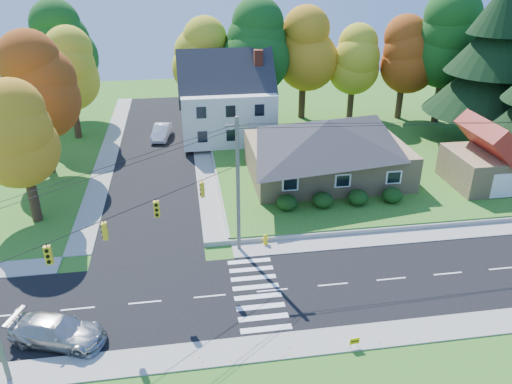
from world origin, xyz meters
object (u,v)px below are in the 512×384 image
silver_sedan (57,331)px  fire_hydrant (266,240)px  white_car (161,132)px  ranch_house (327,148)px

silver_sedan → fire_hydrant: size_ratio=5.96×
silver_sedan → white_car: bearing=10.8°
silver_sedan → fire_hydrant: bearing=-37.9°
silver_sedan → white_car: size_ratio=1.11×
ranch_house → silver_sedan: (-20.52, -18.79, -2.47)m
silver_sedan → fire_hydrant: 15.44m
white_car → fire_hydrant: size_ratio=5.38×
white_car → silver_sedan: bearing=-89.3°
fire_hydrant → silver_sedan: bearing=-147.5°
ranch_house → white_car: 21.01m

